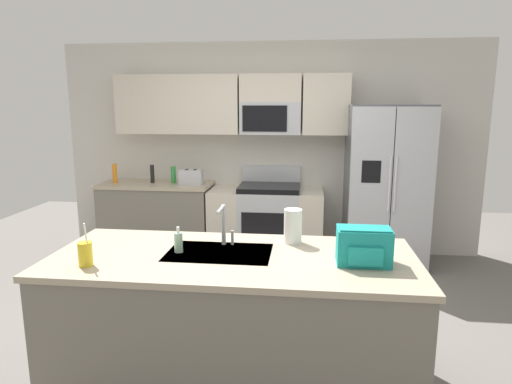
{
  "coord_description": "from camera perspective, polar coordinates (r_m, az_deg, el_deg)",
  "views": [
    {
      "loc": [
        0.46,
        -3.43,
        1.85
      ],
      "look_at": [
        0.0,
        0.6,
        1.05
      ],
      "focal_mm": 31.14,
      "sensor_mm": 36.0,
      "label": 1
    }
  ],
  "objects": [
    {
      "name": "island_counter",
      "position": [
        3.05,
        -2.9,
        -16.07
      ],
      "size": [
        2.34,
        0.99,
        0.9
      ],
      "color": "slate",
      "rests_on": "ground"
    },
    {
      "name": "bottle_orange",
      "position": [
        5.74,
        -17.69,
        2.3
      ],
      "size": [
        0.06,
        0.06,
        0.24
      ],
      "primitive_type": "cylinder",
      "color": "orange",
      "rests_on": "back_counter"
    },
    {
      "name": "pepper_mill",
      "position": [
        5.62,
        -13.18,
        2.28
      ],
      "size": [
        0.05,
        0.05,
        0.22
      ],
      "primitive_type": "cylinder",
      "color": "black",
      "rests_on": "back_counter"
    },
    {
      "name": "toaster",
      "position": [
        5.42,
        -8.33,
        1.93
      ],
      "size": [
        0.28,
        0.16,
        0.18
      ],
      "color": "#B7BABF",
      "rests_on": "back_counter"
    },
    {
      "name": "backpack",
      "position": [
        2.77,
        13.68,
        -6.67
      ],
      "size": [
        0.32,
        0.22,
        0.23
      ],
      "color": "teal",
      "rests_on": "island_counter"
    },
    {
      "name": "refrigerator",
      "position": [
        5.32,
        16.32,
        0.7
      ],
      "size": [
        0.9,
        0.76,
        1.85
      ],
      "color": "#4C4F54",
      "rests_on": "ground"
    },
    {
      "name": "kitchen_wall_unit",
      "position": [
        5.55,
        0.25,
        7.27
      ],
      "size": [
        5.2,
        0.43,
        2.6
      ],
      "color": "beige",
      "rests_on": "ground"
    },
    {
      "name": "soap_dispenser",
      "position": [
        2.96,
        -9.94,
        -6.34
      ],
      "size": [
        0.06,
        0.06,
        0.17
      ],
      "color": "#A5D8B2",
      "rests_on": "island_counter"
    },
    {
      "name": "range_oven",
      "position": [
        5.43,
        1.32,
        -3.84
      ],
      "size": [
        1.36,
        0.61,
        1.1
      ],
      "color": "#B7BABF",
      "rests_on": "ground"
    },
    {
      "name": "drink_cup_yellow",
      "position": [
        2.86,
        -21.07,
        -7.42
      ],
      "size": [
        0.08,
        0.08,
        0.27
      ],
      "color": "yellow",
      "rests_on": "island_counter"
    },
    {
      "name": "paper_towel_roll",
      "position": [
        3.1,
        4.76,
        -4.39
      ],
      "size": [
        0.12,
        0.12,
        0.24
      ],
      "primitive_type": "cylinder",
      "color": "white",
      "rests_on": "island_counter"
    },
    {
      "name": "sink_faucet",
      "position": [
        3.02,
        -4.18,
        -3.85
      ],
      "size": [
        0.08,
        0.21,
        0.28
      ],
      "color": "#B7BABF",
      "rests_on": "island_counter"
    },
    {
      "name": "ground_plane",
      "position": [
        3.92,
        -1.07,
        -16.99
      ],
      "size": [
        9.0,
        9.0,
        0.0
      ],
      "primitive_type": "plane",
      "color": "#66605B",
      "rests_on": "ground"
    },
    {
      "name": "bottle_green",
      "position": [
        5.56,
        -10.58,
        2.2
      ],
      "size": [
        0.06,
        0.06,
        0.2
      ],
      "primitive_type": "cylinder",
      "color": "green",
      "rests_on": "back_counter"
    },
    {
      "name": "back_counter",
      "position": [
        5.71,
        -12.53,
        -3.27
      ],
      "size": [
        1.37,
        0.63,
        0.9
      ],
      "color": "slate",
      "rests_on": "ground"
    }
  ]
}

